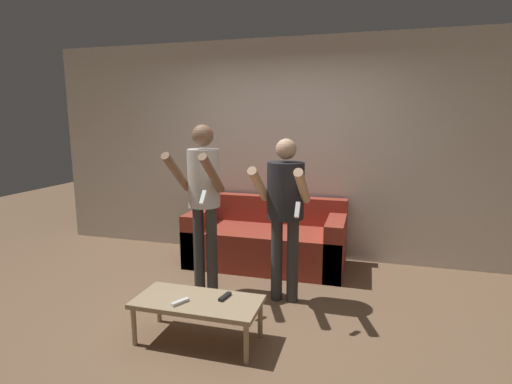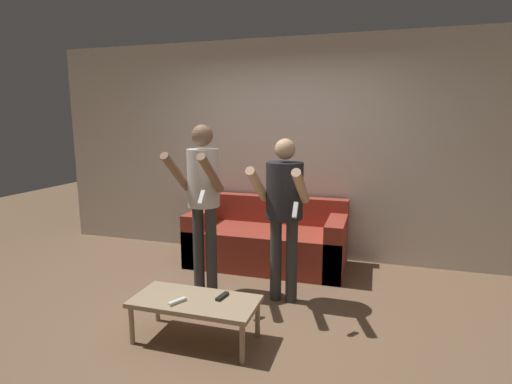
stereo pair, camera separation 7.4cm
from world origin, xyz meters
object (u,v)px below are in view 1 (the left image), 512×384
at_px(couch, 267,241).
at_px(remote_near, 180,302).
at_px(coffee_table, 198,304).
at_px(person_standing_right, 285,202).
at_px(person_standing_left, 203,191).
at_px(remote_far, 225,297).

height_order(couch, remote_near, couch).
xyz_separation_m(couch, coffee_table, (-0.10, -1.80, 0.02)).
bearing_deg(person_standing_right, person_standing_left, 180.00).
relative_size(coffee_table, remote_far, 6.41).
xyz_separation_m(person_standing_left, remote_near, (0.21, -0.97, -0.69)).
height_order(person_standing_left, person_standing_right, person_standing_left).
bearing_deg(remote_near, remote_far, 31.58).
bearing_deg(person_standing_left, remote_near, -77.91).
distance_m(person_standing_right, remote_far, 1.05).
bearing_deg(remote_far, couch, 93.29).
xyz_separation_m(person_standing_right, coffee_table, (-0.50, -0.88, -0.67)).
bearing_deg(remote_far, person_standing_right, 68.71).
bearing_deg(person_standing_left, couch, 66.19).
xyz_separation_m(couch, remote_near, (-0.20, -1.90, 0.07)).
distance_m(person_standing_right, remote_near, 1.30).
bearing_deg(remote_near, couch, 84.04).
distance_m(person_standing_left, remote_far, 1.16).
height_order(coffee_table, remote_far, remote_far).
height_order(remote_near, remote_far, same).
distance_m(coffee_table, remote_far, 0.22).
bearing_deg(coffee_table, remote_near, -136.74).
relative_size(person_standing_left, remote_near, 11.26).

